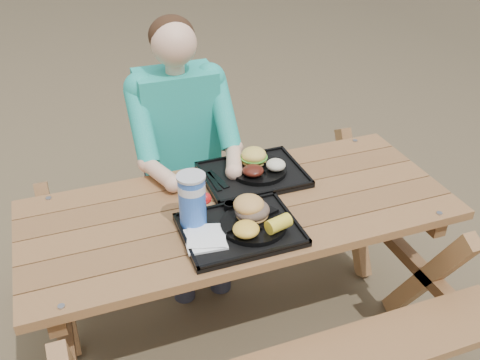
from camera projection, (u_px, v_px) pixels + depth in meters
name	position (u px, v px, depth m)	size (l,w,h in m)	color
ground	(240.00, 330.00, 2.64)	(60.00, 60.00, 0.00)	#999999
picnic_table	(240.00, 273.00, 2.44)	(1.80, 1.49, 0.75)	#999999
tray_near	(240.00, 231.00, 2.08)	(0.45, 0.35, 0.02)	black
tray_far	(253.00, 175.00, 2.43)	(0.45, 0.35, 0.02)	black
plate_near	(254.00, 224.00, 2.08)	(0.26, 0.26, 0.02)	black
plate_far	(258.00, 169.00, 2.43)	(0.26, 0.26, 0.02)	black
napkin_stack	(205.00, 239.00, 2.01)	(0.15, 0.15, 0.02)	white
soda_cup	(192.00, 201.00, 2.05)	(0.10, 0.10, 0.21)	blue
condiment_bbq	(230.00, 206.00, 2.18)	(0.05, 0.05, 0.03)	#341005
condiment_mustard	(243.00, 204.00, 2.19)	(0.05, 0.05, 0.03)	yellow
sandwich	(252.00, 202.00, 2.08)	(0.13, 0.13, 0.13)	#E09D4F
mac_cheese	(246.00, 229.00, 2.00)	(0.10, 0.10, 0.05)	yellow
corn_cob	(279.00, 224.00, 2.02)	(0.10, 0.10, 0.06)	yellow
cutlery_far	(218.00, 179.00, 2.37)	(0.03, 0.16, 0.01)	black
burger	(254.00, 152.00, 2.44)	(0.12, 0.12, 0.11)	#F0C654
baked_beans	(253.00, 171.00, 2.36)	(0.09, 0.09, 0.04)	#4A160E
potato_salad	(276.00, 165.00, 2.40)	(0.09, 0.09, 0.05)	beige
diner	(181.00, 162.00, 2.76)	(0.48, 0.84, 1.28)	teal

